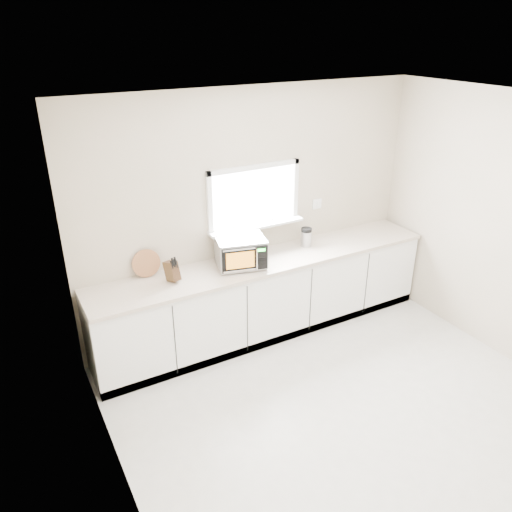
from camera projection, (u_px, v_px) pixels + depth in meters
ground at (361, 423)px, 4.46m from camera, size 4.00×4.00×0.00m
back_wall at (253, 212)px, 5.46m from camera, size 4.00×0.17×2.70m
cabinets at (266, 297)px, 5.62m from camera, size 3.92×0.60×0.88m
countertop at (267, 261)px, 5.42m from camera, size 3.92×0.64×0.04m
microwave at (241, 252)px, 5.19m from camera, size 0.57×0.49×0.32m
knife_block at (172, 271)px, 4.90m from camera, size 0.14×0.21×0.27m
cutting_board at (146, 263)px, 4.99m from camera, size 0.29×0.07×0.29m
coffee_grinder at (306, 237)px, 5.69m from camera, size 0.13×0.13×0.22m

